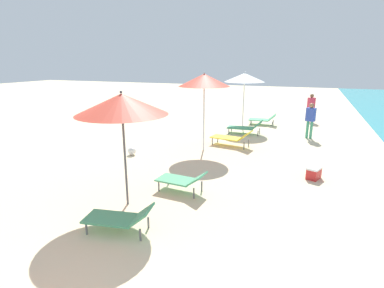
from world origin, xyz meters
name	(u,v)px	position (x,y,z in m)	size (l,w,h in m)	color
umbrella_second	(122,104)	(-0.87, 4.28, 2.32)	(1.98, 1.98, 2.61)	#4C4C51
lounger_second_shoreside	(182,180)	(0.03, 5.37, 0.32)	(1.28, 0.67, 0.56)	#4CA572
lounger_second_inland	(120,218)	(-0.35, 3.22, 0.30)	(1.41, 0.78, 0.56)	#4CA572
umbrella_third	(204,80)	(-0.71, 9.12, 2.56)	(1.83, 1.83, 2.84)	silver
lounger_third_shoreside	(232,137)	(0.13, 10.05, 0.34)	(1.65, 0.84, 0.66)	yellow
umbrella_farthest	(245,78)	(-0.17, 13.42, 2.45)	(1.92, 1.92, 2.72)	silver
lounger_farthest_shoreside	(263,119)	(0.64, 14.61, 0.30)	(1.38, 0.74, 0.58)	#4CA572
lounger_farthest_inland	(246,127)	(0.21, 12.28, 0.31)	(1.57, 0.72, 0.63)	#4CA572
person_walking_near	(311,105)	(2.90, 16.42, 0.90)	(0.42, 0.39, 1.51)	orange
person_walking_mid	(310,117)	(2.92, 12.43, 0.91)	(0.42, 0.34, 1.51)	#3F9972
cooler_box	(314,173)	(3.14, 7.54, 0.17)	(0.43, 0.50, 0.34)	red
beach_ball	(132,151)	(-2.85, 7.59, 0.14)	(0.29, 0.29, 0.29)	white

